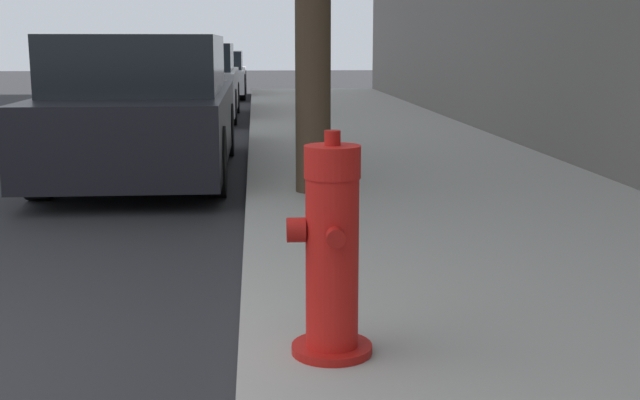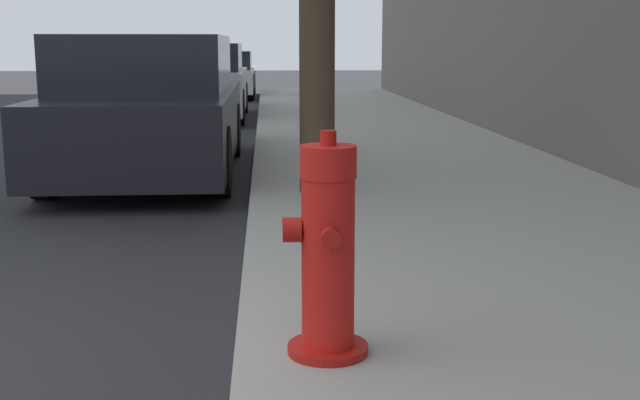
{
  "view_description": "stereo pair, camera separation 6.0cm",
  "coord_description": "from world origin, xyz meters",
  "px_view_note": "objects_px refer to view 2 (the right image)",
  "views": [
    {
      "loc": [
        1.98,
        -2.79,
        1.41
      ],
      "look_at": [
        2.33,
        1.55,
        0.56
      ],
      "focal_mm": 45.0,
      "sensor_mm": 36.0,
      "label": 1
    },
    {
      "loc": [
        2.04,
        -2.79,
        1.41
      ],
      "look_at": [
        2.33,
        1.55,
        0.56
      ],
      "focal_mm": 45.0,
      "sensor_mm": 36.0,
      "label": 2
    }
  ],
  "objects_px": {
    "fire_hydrant": "(327,254)",
    "parked_car_far": "(221,74)",
    "parked_car_mid": "(196,83)",
    "parked_car_near": "(151,109)"
  },
  "relations": [
    {
      "from": "fire_hydrant",
      "to": "parked_car_near",
      "type": "relative_size",
      "value": 0.21
    },
    {
      "from": "fire_hydrant",
      "to": "parked_car_mid",
      "type": "distance_m",
      "value": 12.26
    },
    {
      "from": "parked_car_mid",
      "to": "parked_car_far",
      "type": "height_order",
      "value": "parked_car_mid"
    },
    {
      "from": "parked_car_near",
      "to": "parked_car_mid",
      "type": "xyz_separation_m",
      "value": [
        -0.07,
        6.56,
        -0.03
      ]
    },
    {
      "from": "fire_hydrant",
      "to": "parked_car_mid",
      "type": "bearing_deg",
      "value": 97.23
    },
    {
      "from": "parked_car_near",
      "to": "parked_car_far",
      "type": "relative_size",
      "value": 1.07
    },
    {
      "from": "parked_car_near",
      "to": "parked_car_mid",
      "type": "distance_m",
      "value": 6.56
    },
    {
      "from": "fire_hydrant",
      "to": "parked_car_far",
      "type": "bearing_deg",
      "value": 94.42
    },
    {
      "from": "parked_car_near",
      "to": "parked_car_far",
      "type": "distance_m",
      "value": 12.79
    },
    {
      "from": "fire_hydrant",
      "to": "parked_car_far",
      "type": "distance_m",
      "value": 18.45
    }
  ]
}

